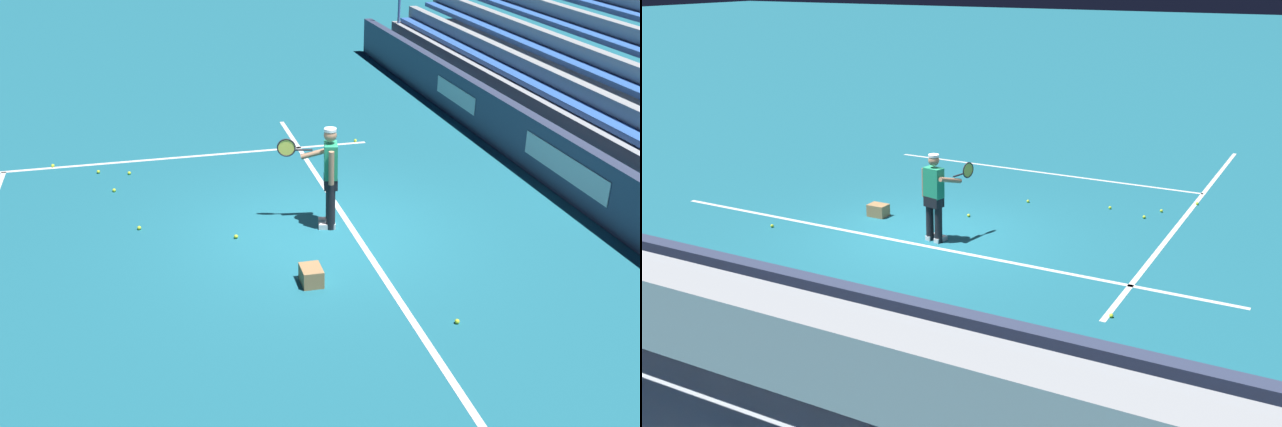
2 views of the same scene
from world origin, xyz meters
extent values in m
plane|color=#1E6B7F|center=(0.00, 0.00, 0.00)|extent=(160.00, 160.00, 0.00)
cube|color=white|center=(0.00, -0.50, 0.00)|extent=(12.00, 0.10, 0.01)
cube|color=white|center=(4.11, 4.00, 0.00)|extent=(0.10, 12.00, 0.01)
cube|color=white|center=(0.00, 5.50, 0.00)|extent=(8.22, 0.10, 0.01)
cube|color=#384260|center=(0.00, -4.71, 0.55)|extent=(25.46, 0.24, 1.10)
cube|color=silver|center=(0.35, -4.58, 0.61)|extent=(2.80, 0.01, 0.44)
cube|color=silver|center=(5.24, -4.58, 0.61)|extent=(2.20, 0.01, 0.40)
cube|color=blue|center=(0.00, -5.71, 1.18)|extent=(23.70, 0.40, 0.12)
cube|color=#9EA3A8|center=(0.00, -5.99, 1.33)|extent=(24.19, 0.24, 0.45)
cube|color=blue|center=(0.00, -6.51, 1.63)|extent=(23.70, 0.40, 0.12)
cylinder|color=black|center=(0.05, -0.16, 0.44)|extent=(0.15, 0.15, 0.88)
cylinder|color=black|center=(0.27, -0.20, 0.44)|extent=(0.15, 0.15, 0.88)
cube|color=white|center=(0.07, -0.10, 0.04)|extent=(0.17, 0.30, 0.09)
cube|color=white|center=(0.28, -0.14, 0.04)|extent=(0.17, 0.30, 0.09)
cube|color=black|center=(0.16, -0.18, 0.80)|extent=(0.38, 0.29, 0.20)
cube|color=#239366|center=(0.16, -0.18, 1.17)|extent=(0.40, 0.28, 0.58)
sphere|color=#A37556|center=(0.16, -0.17, 1.60)|extent=(0.21, 0.21, 0.21)
cylinder|color=white|center=(0.16, -0.17, 1.69)|extent=(0.20, 0.20, 0.05)
cylinder|color=#A37556|center=(-0.08, -0.13, 1.13)|extent=(0.09, 0.09, 0.56)
cylinder|color=#A37556|center=(0.44, -0.04, 1.22)|extent=(0.21, 0.59, 0.24)
cylinder|color=black|center=(0.49, 0.20, 1.27)|extent=(0.09, 0.30, 0.03)
torus|color=black|center=(0.55, 0.47, 1.31)|extent=(0.09, 0.31, 0.31)
cylinder|color=#D6D14C|center=(0.55, 0.47, 1.31)|extent=(0.06, 0.27, 0.27)
cube|color=#A87F51|center=(-1.65, 0.58, 0.13)|extent=(0.40, 0.30, 0.26)
sphere|color=#CCE533|center=(2.54, 3.36, 0.03)|extent=(0.07, 0.07, 0.07)
sphere|color=#CCE533|center=(0.77, 2.95, 0.03)|extent=(0.07, 0.07, 0.07)
sphere|color=#CCE533|center=(3.59, 3.67, 0.03)|extent=(0.07, 0.07, 0.07)
sphere|color=#CCE533|center=(-3.15, -1.05, 0.03)|extent=(0.07, 0.07, 0.07)
sphere|color=#CCE533|center=(4.18, -1.80, 0.03)|extent=(0.07, 0.07, 0.07)
sphere|color=#CCE533|center=(0.06, 1.43, 0.03)|extent=(0.07, 0.07, 0.07)
sphere|color=#CCE533|center=(4.16, 4.57, 0.03)|extent=(0.07, 0.07, 0.07)
sphere|color=#CCE533|center=(3.37, 3.08, 0.03)|extent=(0.07, 0.07, 0.07)
camera|label=1|loc=(-10.84, 2.72, 5.43)|focal=42.00mm
camera|label=2|loc=(7.01, -11.87, 5.03)|focal=42.00mm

